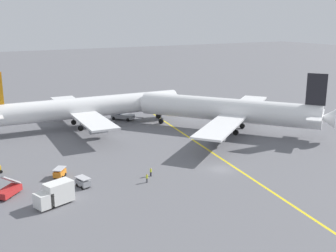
{
  "coord_description": "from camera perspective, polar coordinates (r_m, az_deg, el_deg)",
  "views": [
    {
      "loc": [
        -44.6,
        -61.02,
        27.79
      ],
      "look_at": [
        -0.64,
        19.23,
        4.0
      ],
      "focal_mm": 45.52,
      "sensor_mm": 36.0,
      "label": 1
    }
  ],
  "objects": [
    {
      "name": "gse_baggage_cart_near_cluster",
      "position": [
        78.06,
        -14.31,
        -6.08
      ],
      "size": [
        2.91,
        3.12,
        1.71
      ],
      "color": "orange",
      "rests_on": "ground"
    },
    {
      "name": "airliner_being_pushed",
      "position": [
        105.89,
        8.13,
        2.09
      ],
      "size": [
        42.1,
        42.58,
        15.28
      ],
      "color": "white",
      "rests_on": "ground"
    },
    {
      "name": "ground_plane",
      "position": [
        80.52,
        7.02,
        -5.73
      ],
      "size": [
        600.0,
        600.0,
        0.0
      ],
      "primitive_type": "plane",
      "color": "slate"
    },
    {
      "name": "ground_crew_marshaller_foreground",
      "position": [
        73.55,
        -2.84,
        -6.97
      ],
      "size": [
        0.36,
        0.36,
        1.55
      ],
      "color": "#4C4C51",
      "rests_on": "ground"
    },
    {
      "name": "pushback_tug",
      "position": [
        117.64,
        -6.16,
        1.4
      ],
      "size": [
        6.91,
        8.15,
        2.75
      ],
      "color": "gray",
      "rests_on": "ground"
    },
    {
      "name": "gse_baggage_cart_trailing",
      "position": [
        72.96,
        -11.31,
        -7.38
      ],
      "size": [
        2.24,
        3.05,
        1.71
      ],
      "color": "gray",
      "rests_on": "ground"
    },
    {
      "name": "gse_stair_truck_yellow",
      "position": [
        72.69,
        -20.56,
        -8.01
      ],
      "size": [
        4.57,
        4.62,
        4.06
      ],
      "color": "red",
      "rests_on": "ground"
    },
    {
      "name": "airliner_at_gate_left",
      "position": [
        110.78,
        -10.74,
        2.43
      ],
      "size": [
        54.16,
        42.32,
        15.27
      ],
      "color": "white",
      "rests_on": "ground"
    },
    {
      "name": "ground_crew_wing_walker_right",
      "position": [
        76.26,
        -2.32,
        -6.16
      ],
      "size": [
        0.37,
        0.45,
        1.56
      ],
      "color": "black",
      "rests_on": "ground"
    },
    {
      "name": "gse_catering_truck_tall",
      "position": [
        66.98,
        -14.93,
        -8.82
      ],
      "size": [
        6.3,
        4.12,
        3.5
      ],
      "color": "silver",
      "rests_on": "ground"
    },
    {
      "name": "taxiway_stripe",
      "position": [
        90.64,
        5.61,
        -3.35
      ],
      "size": [
        17.64,
        118.84,
        0.01
      ],
      "primitive_type": "cube",
      "rotation": [
        0.0,
        0.0,
        -0.14
      ],
      "color": "yellow",
      "rests_on": "ground"
    }
  ]
}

